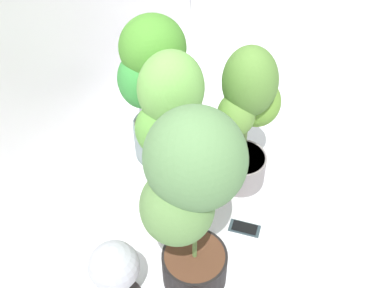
{
  "coord_description": "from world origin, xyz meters",
  "views": [
    {
      "loc": [
        -1.22,
        -0.64,
        1.94
      ],
      "look_at": [
        0.1,
        0.06,
        0.39
      ],
      "focal_mm": 46.75,
      "sensor_mm": 36.0,
      "label": 1
    }
  ],
  "objects_px": {
    "potted_plant_center": "(173,125)",
    "cell_phone": "(245,228)",
    "potted_plant_back_right": "(152,82)",
    "potted_plant_front_right": "(248,113)",
    "floor_fan": "(115,270)",
    "potted_plant_front_left": "(191,194)"
  },
  "relations": [
    {
      "from": "potted_plant_center",
      "to": "potted_plant_front_left",
      "type": "height_order",
      "value": "potted_plant_front_left"
    },
    {
      "from": "potted_plant_center",
      "to": "cell_phone",
      "type": "relative_size",
      "value": 5.64
    },
    {
      "from": "cell_phone",
      "to": "potted_plant_front_left",
      "type": "bearing_deg",
      "value": -26.4
    },
    {
      "from": "potted_plant_front_left",
      "to": "potted_plant_front_right",
      "type": "relative_size",
      "value": 1.18
    },
    {
      "from": "potted_plant_back_right",
      "to": "floor_fan",
      "type": "height_order",
      "value": "potted_plant_back_right"
    },
    {
      "from": "potted_plant_front_right",
      "to": "floor_fan",
      "type": "bearing_deg",
      "value": 168.36
    },
    {
      "from": "potted_plant_center",
      "to": "floor_fan",
      "type": "relative_size",
      "value": 2.35
    },
    {
      "from": "potted_plant_back_right",
      "to": "floor_fan",
      "type": "bearing_deg",
      "value": -159.84
    },
    {
      "from": "potted_plant_center",
      "to": "cell_phone",
      "type": "height_order",
      "value": "potted_plant_center"
    },
    {
      "from": "cell_phone",
      "to": "floor_fan",
      "type": "height_order",
      "value": "floor_fan"
    },
    {
      "from": "potted_plant_front_right",
      "to": "potted_plant_back_right",
      "type": "bearing_deg",
      "value": 96.6
    },
    {
      "from": "cell_phone",
      "to": "floor_fan",
      "type": "xyz_separation_m",
      "value": [
        -0.56,
        0.31,
        0.24
      ]
    },
    {
      "from": "potted_plant_back_right",
      "to": "potted_plant_front_right",
      "type": "xyz_separation_m",
      "value": [
        0.05,
        -0.46,
        -0.04
      ]
    },
    {
      "from": "potted_plant_center",
      "to": "potted_plant_front_left",
      "type": "bearing_deg",
      "value": -142.57
    },
    {
      "from": "potted_plant_center",
      "to": "potted_plant_front_right",
      "type": "xyz_separation_m",
      "value": [
        0.29,
        -0.21,
        -0.08
      ]
    },
    {
      "from": "potted_plant_front_left",
      "to": "floor_fan",
      "type": "height_order",
      "value": "potted_plant_front_left"
    },
    {
      "from": "cell_phone",
      "to": "potted_plant_center",
      "type": "bearing_deg",
      "value": -97.68
    },
    {
      "from": "potted_plant_back_right",
      "to": "cell_phone",
      "type": "height_order",
      "value": "potted_plant_back_right"
    },
    {
      "from": "potted_plant_back_right",
      "to": "potted_plant_center",
      "type": "bearing_deg",
      "value": -133.82
    },
    {
      "from": "potted_plant_front_left",
      "to": "potted_plant_back_right",
      "type": "relative_size",
      "value": 1.15
    },
    {
      "from": "potted_plant_center",
      "to": "potted_plant_back_right",
      "type": "relative_size",
      "value": 1.07
    },
    {
      "from": "potted_plant_back_right",
      "to": "potted_plant_front_right",
      "type": "height_order",
      "value": "potted_plant_back_right"
    }
  ]
}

